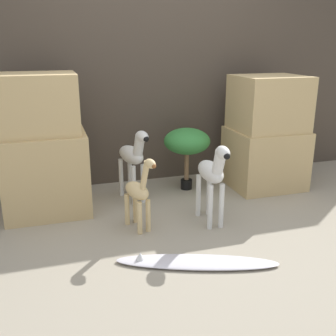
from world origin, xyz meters
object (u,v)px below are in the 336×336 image
Objects in this scene: zebra_left at (133,156)px; zebra_right at (212,174)px; giraffe_figurine at (138,193)px; potted_palm_front at (187,142)px; surfboard at (196,262)px.

zebra_right is at bearing -53.60° from zebra_left.
potted_palm_front is (0.67, 0.75, 0.18)m from giraffe_figurine.
zebra_left is at bearing -166.25° from potted_palm_front.
zebra_left is (-0.50, 0.68, 0.00)m from zebra_right.
zebra_left is 0.60m from potted_palm_front.
giraffe_figurine is 1.00× the size of potted_palm_front.
potted_palm_front is at bearing 72.92° from surfboard.
zebra_right is 0.85m from zebra_left.
giraffe_figurine is 1.03m from potted_palm_front.
surfboard is at bearing -83.00° from zebra_left.
zebra_right is at bearing 58.29° from surfboard.
giraffe_figurine reaches higher than potted_palm_front.
potted_palm_front is (0.08, 0.83, 0.06)m from zebra_right.
zebra_right reaches higher than potted_palm_front.
zebra_right is 0.83m from potted_palm_front.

